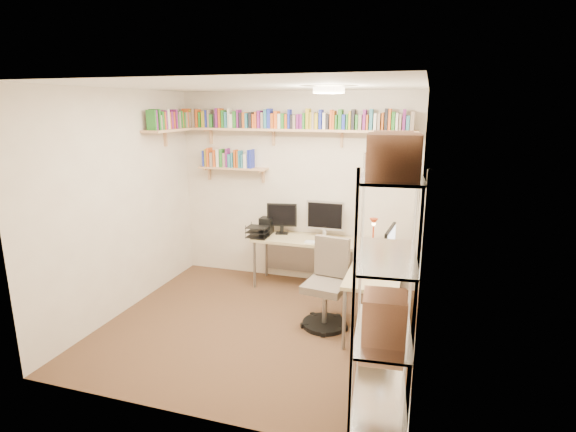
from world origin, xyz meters
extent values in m
plane|color=#43251C|center=(0.00, 0.00, 0.00)|extent=(3.20, 3.20, 0.00)
cube|color=beige|center=(0.00, 1.50, 1.25)|extent=(3.20, 0.04, 2.50)
cube|color=beige|center=(-1.60, 0.00, 1.25)|extent=(0.04, 3.00, 2.50)
cube|color=beige|center=(1.60, 0.00, 1.25)|extent=(0.04, 3.00, 2.50)
cube|color=beige|center=(0.00, -1.50, 1.25)|extent=(3.20, 0.04, 2.50)
cube|color=white|center=(0.00, 0.00, 2.50)|extent=(3.20, 3.00, 0.04)
cube|color=white|center=(1.59, 0.55, 1.55)|extent=(0.01, 0.30, 0.42)
cube|color=silver|center=(1.59, 0.15, 1.50)|extent=(0.01, 0.28, 0.38)
cylinder|color=#FFEAC6|center=(0.70, 0.20, 2.46)|extent=(0.30, 0.30, 0.06)
cube|color=tan|center=(0.00, 1.38, 2.02)|extent=(3.05, 0.25, 0.03)
cube|color=tan|center=(-1.48, 0.95, 2.02)|extent=(0.25, 1.00, 0.03)
cube|color=tan|center=(-0.85, 1.40, 1.50)|extent=(0.95, 0.20, 0.02)
cube|color=tan|center=(-1.20, 1.44, 1.95)|extent=(0.03, 0.20, 0.20)
cube|color=tan|center=(-0.30, 1.44, 1.95)|extent=(0.03, 0.20, 0.20)
cube|color=tan|center=(0.60, 1.44, 1.95)|extent=(0.03, 0.20, 0.20)
cube|color=tan|center=(1.30, 1.44, 1.95)|extent=(0.03, 0.20, 0.20)
cube|color=#D9571D|center=(-1.46, 1.38, 2.14)|extent=(0.04, 0.12, 0.20)
cube|color=gold|center=(-1.42, 1.38, 2.15)|extent=(0.04, 0.12, 0.23)
cube|color=gray|center=(-1.37, 1.38, 2.16)|extent=(0.03, 0.14, 0.25)
cube|color=#D9571D|center=(-1.33, 1.38, 2.15)|extent=(0.03, 0.11, 0.23)
cube|color=#277426|center=(-1.29, 1.38, 2.13)|extent=(0.03, 0.11, 0.20)
cube|color=gold|center=(-1.23, 1.38, 2.14)|extent=(0.04, 0.11, 0.21)
cube|color=#202EAA|center=(-1.19, 1.38, 2.15)|extent=(0.03, 0.11, 0.23)
cube|color=gray|center=(-1.15, 1.38, 2.15)|extent=(0.02, 0.14, 0.23)
cube|color=#277426|center=(-1.11, 1.38, 2.12)|extent=(0.04, 0.14, 0.17)
cube|color=black|center=(-1.06, 1.38, 2.13)|extent=(0.03, 0.14, 0.18)
cube|color=#741F6C|center=(-1.03, 1.38, 2.16)|extent=(0.03, 0.15, 0.25)
cube|color=#C05116|center=(-0.99, 1.38, 2.16)|extent=(0.03, 0.13, 0.25)
cube|color=#277426|center=(-0.95, 1.38, 2.15)|extent=(0.04, 0.11, 0.22)
cube|color=teal|center=(-0.91, 1.38, 2.14)|extent=(0.04, 0.12, 0.20)
cube|color=beige|center=(-0.86, 1.38, 2.16)|extent=(0.02, 0.12, 0.25)
cube|color=beige|center=(-0.83, 1.38, 2.12)|extent=(0.04, 0.15, 0.18)
cube|color=#277426|center=(-0.78, 1.38, 2.14)|extent=(0.04, 0.14, 0.21)
cube|color=#741F6C|center=(-0.74, 1.38, 2.15)|extent=(0.02, 0.14, 0.23)
cube|color=black|center=(-0.69, 1.38, 2.13)|extent=(0.04, 0.13, 0.19)
cube|color=#C05116|center=(-0.65, 1.38, 2.13)|extent=(0.03, 0.14, 0.20)
cube|color=teal|center=(-0.61, 1.38, 2.13)|extent=(0.03, 0.15, 0.19)
cube|color=black|center=(-0.57, 1.38, 2.14)|extent=(0.04, 0.12, 0.20)
cube|color=#D9571D|center=(-0.52, 1.38, 2.12)|extent=(0.03, 0.12, 0.18)
cube|color=#D9571D|center=(-0.49, 1.38, 2.14)|extent=(0.03, 0.12, 0.21)
cube|color=#741F6C|center=(-0.44, 1.38, 2.15)|extent=(0.04, 0.14, 0.22)
cube|color=gray|center=(-0.40, 1.38, 2.13)|extent=(0.03, 0.13, 0.20)
cube|color=teal|center=(-0.36, 1.38, 2.15)|extent=(0.04, 0.14, 0.24)
cube|color=#202EAA|center=(-0.31, 1.38, 2.16)|extent=(0.04, 0.12, 0.25)
cube|color=#C05116|center=(-0.27, 1.38, 2.13)|extent=(0.04, 0.12, 0.19)
cube|color=#D9571D|center=(-0.22, 1.38, 2.14)|extent=(0.04, 0.13, 0.22)
cube|color=beige|center=(-0.17, 1.38, 2.13)|extent=(0.04, 0.13, 0.18)
cube|color=#277426|center=(-0.13, 1.38, 2.13)|extent=(0.04, 0.12, 0.19)
cube|color=#C05116|center=(-0.08, 1.38, 2.12)|extent=(0.03, 0.12, 0.18)
cube|color=#202EAA|center=(-0.05, 1.38, 2.15)|extent=(0.03, 0.11, 0.24)
cube|color=black|center=(-0.01, 1.38, 2.12)|extent=(0.03, 0.13, 0.18)
cube|color=gray|center=(0.02, 1.38, 2.12)|extent=(0.04, 0.12, 0.17)
cube|color=#741F6C|center=(0.07, 1.38, 2.12)|extent=(0.03, 0.12, 0.18)
cube|color=#741F6C|center=(0.11, 1.38, 2.12)|extent=(0.04, 0.11, 0.18)
cube|color=#277426|center=(0.15, 1.38, 2.13)|extent=(0.03, 0.14, 0.19)
cube|color=gold|center=(0.19, 1.38, 2.16)|extent=(0.04, 0.12, 0.25)
cube|color=gold|center=(0.23, 1.38, 2.14)|extent=(0.02, 0.12, 0.20)
cube|color=gray|center=(0.27, 1.38, 2.14)|extent=(0.03, 0.14, 0.20)
cube|color=gold|center=(0.31, 1.38, 2.13)|extent=(0.04, 0.15, 0.19)
cube|color=#202EAA|center=(0.36, 1.38, 2.15)|extent=(0.03, 0.13, 0.23)
cube|color=beige|center=(0.40, 1.38, 2.13)|extent=(0.04, 0.13, 0.20)
cube|color=black|center=(0.44, 1.38, 2.12)|extent=(0.04, 0.13, 0.18)
cube|color=#D9571D|center=(0.49, 1.38, 2.15)|extent=(0.03, 0.13, 0.23)
cube|color=#C05116|center=(0.52, 1.38, 2.15)|extent=(0.02, 0.14, 0.22)
cube|color=#277426|center=(0.55, 1.38, 2.12)|extent=(0.02, 0.13, 0.17)
cube|color=#277426|center=(0.60, 1.38, 2.15)|extent=(0.04, 0.14, 0.24)
cube|color=#202EAA|center=(0.64, 1.38, 2.12)|extent=(0.04, 0.13, 0.18)
cube|color=#277426|center=(0.68, 1.38, 2.13)|extent=(0.02, 0.12, 0.19)
cube|color=gold|center=(0.72, 1.38, 2.14)|extent=(0.03, 0.12, 0.22)
cube|color=black|center=(0.76, 1.38, 2.15)|extent=(0.04, 0.13, 0.24)
cube|color=#277426|center=(0.80, 1.38, 2.12)|extent=(0.03, 0.15, 0.18)
cube|color=gray|center=(0.84, 1.38, 2.12)|extent=(0.04, 0.12, 0.18)
cube|color=#741F6C|center=(0.89, 1.38, 2.15)|extent=(0.03, 0.14, 0.24)
cube|color=#C05116|center=(0.93, 1.38, 2.12)|extent=(0.02, 0.15, 0.18)
cube|color=teal|center=(0.97, 1.38, 2.16)|extent=(0.04, 0.12, 0.24)
cube|color=beige|center=(1.02, 1.38, 2.13)|extent=(0.03, 0.12, 0.20)
cube|color=gray|center=(1.06, 1.38, 2.13)|extent=(0.03, 0.14, 0.19)
cube|color=#C05116|center=(1.10, 1.38, 2.14)|extent=(0.03, 0.11, 0.20)
cube|color=black|center=(1.14, 1.38, 2.16)|extent=(0.04, 0.11, 0.25)
cube|color=#D9571D|center=(1.18, 1.38, 2.16)|extent=(0.03, 0.12, 0.25)
cube|color=#277426|center=(1.23, 1.38, 2.14)|extent=(0.04, 0.12, 0.21)
cube|color=beige|center=(1.27, 1.38, 2.13)|extent=(0.03, 0.13, 0.20)
cube|color=gray|center=(1.31, 1.38, 2.13)|extent=(0.03, 0.13, 0.19)
cube|color=#741F6C|center=(1.35, 1.38, 2.16)|extent=(0.03, 0.12, 0.24)
cube|color=teal|center=(1.39, 1.38, 2.12)|extent=(0.04, 0.14, 0.17)
cube|color=gray|center=(1.44, 1.38, 2.14)|extent=(0.04, 0.13, 0.22)
cube|color=#277426|center=(-1.48, 0.51, 2.15)|extent=(0.12, 0.03, 0.23)
cube|color=#741F6C|center=(-1.48, 0.55, 2.15)|extent=(0.11, 0.03, 0.23)
cube|color=#277426|center=(-1.48, 0.59, 2.16)|extent=(0.15, 0.03, 0.24)
cube|color=gray|center=(-1.48, 0.63, 2.12)|extent=(0.13, 0.04, 0.17)
cube|color=#277426|center=(-1.48, 0.67, 2.14)|extent=(0.13, 0.04, 0.21)
cube|color=#D9571D|center=(-1.48, 0.71, 2.14)|extent=(0.13, 0.02, 0.21)
cube|color=#741F6C|center=(-1.48, 0.74, 2.15)|extent=(0.13, 0.02, 0.23)
cube|color=beige|center=(-1.48, 0.79, 2.16)|extent=(0.14, 0.04, 0.24)
cube|color=#C05116|center=(-1.48, 0.83, 2.14)|extent=(0.12, 0.04, 0.21)
cube|color=#741F6C|center=(-1.48, 0.88, 2.14)|extent=(0.12, 0.04, 0.21)
cube|color=#C05116|center=(-1.48, 0.93, 2.14)|extent=(0.12, 0.03, 0.21)
cube|color=#741F6C|center=(-1.48, 0.97, 2.15)|extent=(0.15, 0.03, 0.24)
cube|color=#277426|center=(-1.48, 1.02, 2.12)|extent=(0.11, 0.04, 0.18)
cube|color=gray|center=(-1.48, 1.07, 2.14)|extent=(0.11, 0.04, 0.21)
cube|color=#277426|center=(-1.48, 1.11, 2.14)|extent=(0.14, 0.03, 0.22)
cube|color=#C05116|center=(-1.48, 1.14, 2.13)|extent=(0.11, 0.03, 0.20)
cube|color=#277426|center=(-1.48, 1.18, 2.13)|extent=(0.12, 0.03, 0.20)
cube|color=gray|center=(-1.48, 1.22, 2.13)|extent=(0.13, 0.04, 0.20)
cube|color=#D9571D|center=(-1.48, 1.26, 2.14)|extent=(0.11, 0.03, 0.21)
cube|color=gray|center=(-1.48, 1.31, 2.13)|extent=(0.15, 0.04, 0.20)
cube|color=#D9571D|center=(-1.48, 1.34, 2.16)|extent=(0.15, 0.02, 0.24)
cube|color=teal|center=(-1.48, 1.38, 2.13)|extent=(0.11, 0.03, 0.20)
cube|color=#202EAA|center=(-1.27, 1.40, 1.62)|extent=(0.03, 0.13, 0.21)
cube|color=gold|center=(-1.24, 1.40, 1.63)|extent=(0.02, 0.11, 0.23)
cube|color=#D9571D|center=(-1.20, 1.40, 1.64)|extent=(0.03, 0.14, 0.25)
cube|color=gray|center=(-1.15, 1.40, 1.61)|extent=(0.04, 0.13, 0.19)
cube|color=#D9571D|center=(-1.10, 1.40, 1.63)|extent=(0.03, 0.13, 0.23)
cube|color=beige|center=(-1.06, 1.40, 1.63)|extent=(0.04, 0.12, 0.24)
cube|color=#277426|center=(-1.00, 1.40, 1.63)|extent=(0.04, 0.12, 0.24)
cube|color=gray|center=(-0.96, 1.40, 1.61)|extent=(0.04, 0.12, 0.19)
cube|color=#741F6C|center=(-0.93, 1.40, 1.64)|extent=(0.02, 0.12, 0.25)
cube|color=teal|center=(-0.89, 1.40, 1.60)|extent=(0.04, 0.12, 0.17)
cube|color=teal|center=(-0.84, 1.40, 1.61)|extent=(0.02, 0.13, 0.20)
cube|color=#C05116|center=(-0.81, 1.40, 1.63)|extent=(0.03, 0.11, 0.23)
cube|color=#C05116|center=(-0.77, 1.40, 1.62)|extent=(0.02, 0.12, 0.22)
cube|color=teal|center=(-0.74, 1.40, 1.63)|extent=(0.02, 0.13, 0.23)
cube|color=teal|center=(-0.70, 1.40, 1.60)|extent=(0.03, 0.12, 0.17)
cube|color=beige|center=(-0.65, 1.40, 1.61)|extent=(0.04, 0.13, 0.19)
cube|color=#202EAA|center=(-0.61, 1.40, 1.63)|extent=(0.02, 0.11, 0.24)
cube|color=#202EAA|center=(-0.58, 1.40, 1.63)|extent=(0.02, 0.14, 0.24)
cube|color=tan|center=(0.40, 1.22, 0.64)|extent=(1.70, 0.54, 0.04)
cube|color=tan|center=(1.20, 0.35, 0.64)|extent=(0.54, 1.16, 0.04)
cylinder|color=gray|center=(-0.41, 1.00, 0.31)|extent=(0.04, 0.04, 0.63)
cylinder|color=gray|center=(-0.41, 1.44, 0.31)|extent=(0.04, 0.04, 0.63)
cylinder|color=gray|center=(1.43, 1.44, 0.31)|extent=(0.04, 0.04, 0.63)
cylinder|color=gray|center=(0.98, -0.18, 0.31)|extent=(0.04, 0.04, 0.63)
cylinder|color=gray|center=(1.43, -0.18, 0.31)|extent=(0.04, 0.04, 0.63)
cube|color=gray|center=(0.40, 1.45, 0.36)|extent=(1.61, 0.02, 0.49)
cube|color=silver|center=(0.44, 1.33, 0.96)|extent=(0.49, 0.03, 0.38)
cube|color=black|center=(0.44, 1.31, 0.96)|extent=(0.44, 0.00, 0.32)
cube|color=black|center=(-0.14, 1.33, 0.92)|extent=(0.39, 0.03, 0.30)
cube|color=black|center=(1.33, 0.40, 0.94)|extent=(0.03, 0.52, 0.34)
cube|color=white|center=(1.31, 0.40, 0.94)|extent=(0.00, 0.47, 0.29)
cube|color=white|center=(0.44, 1.06, 0.67)|extent=(0.38, 0.12, 0.01)
cube|color=white|center=(1.07, 0.40, 0.67)|extent=(0.12, 0.36, 0.01)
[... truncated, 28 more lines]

